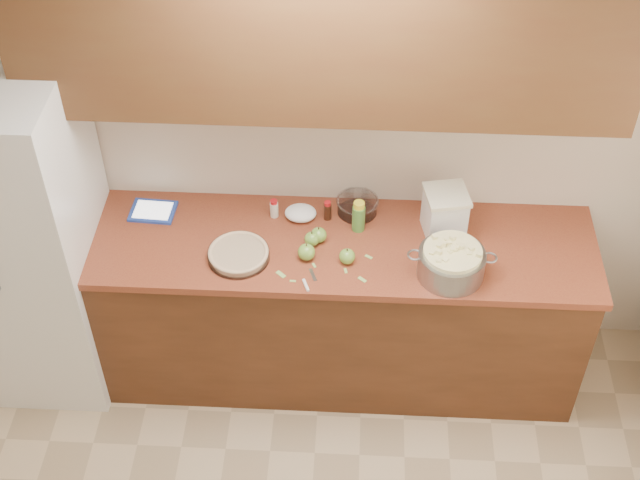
# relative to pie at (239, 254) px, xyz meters

# --- Properties ---
(room_shell) EXTENTS (3.60, 3.60, 3.60)m
(room_shell) POSITION_rel_pie_xyz_m (0.38, -1.35, 0.36)
(room_shell) COLOR tan
(room_shell) RESTS_ON ground
(counter_run) EXTENTS (2.64, 0.68, 0.92)m
(counter_run) POSITION_rel_pie_xyz_m (0.38, 0.13, -0.48)
(counter_run) COLOR #542C17
(counter_run) RESTS_ON ground
(upper_cabinets) EXTENTS (2.60, 0.34, 0.70)m
(upper_cabinets) POSITION_rel_pie_xyz_m (0.38, 0.28, 1.01)
(upper_cabinets) COLOR #4F3218
(upper_cabinets) RESTS_ON room_shell
(fridge) EXTENTS (0.70, 0.70, 1.80)m
(fridge) POSITION_rel_pie_xyz_m (-1.06, 0.09, -0.04)
(fridge) COLOR silver
(fridge) RESTS_ON ground
(pie) EXTENTS (0.29, 0.29, 0.05)m
(pie) POSITION_rel_pie_xyz_m (0.00, 0.00, 0.00)
(pie) COLOR silver
(pie) RESTS_ON counter_run
(colander) EXTENTS (0.41, 0.31, 0.15)m
(colander) POSITION_rel_pie_xyz_m (0.98, -0.05, 0.05)
(colander) COLOR gray
(colander) RESTS_ON counter_run
(flour_canister) EXTENTS (0.23, 0.23, 0.24)m
(flour_canister) POSITION_rel_pie_xyz_m (0.96, 0.23, 0.10)
(flour_canister) COLOR white
(flour_canister) RESTS_ON counter_run
(tablet) EXTENTS (0.23, 0.18, 0.02)m
(tablet) POSITION_rel_pie_xyz_m (-0.46, 0.29, -0.02)
(tablet) COLOR #213E9F
(tablet) RESTS_ON counter_run
(paring_knife) EXTENTS (0.07, 0.15, 0.01)m
(paring_knife) POSITION_rel_pie_xyz_m (0.33, -0.15, -0.02)
(paring_knife) COLOR gray
(paring_knife) RESTS_ON counter_run
(lemon_bottle) EXTENTS (0.06, 0.06, 0.17)m
(lemon_bottle) POSITION_rel_pie_xyz_m (0.55, 0.23, 0.06)
(lemon_bottle) COLOR #4C8C38
(lemon_bottle) RESTS_ON counter_run
(cinnamon_shaker) EXTENTS (0.04, 0.04, 0.10)m
(cinnamon_shaker) POSITION_rel_pie_xyz_m (0.14, 0.30, 0.02)
(cinnamon_shaker) COLOR beige
(cinnamon_shaker) RESTS_ON counter_run
(vanilla_bottle) EXTENTS (0.04, 0.04, 0.11)m
(vanilla_bottle) POSITION_rel_pie_xyz_m (0.40, 0.30, 0.03)
(vanilla_bottle) COLOR black
(vanilla_bottle) RESTS_ON counter_run
(mixing_bowl) EXTENTS (0.21, 0.21, 0.08)m
(mixing_bowl) POSITION_rel_pie_xyz_m (0.55, 0.35, 0.02)
(mixing_bowl) COLOR silver
(mixing_bowl) RESTS_ON counter_run
(paper_towel) EXTENTS (0.18, 0.15, 0.06)m
(paper_towel) POSITION_rel_pie_xyz_m (0.27, 0.29, 0.01)
(paper_towel) COLOR white
(paper_towel) RESTS_ON counter_run
(apple_left) EXTENTS (0.07, 0.07, 0.08)m
(apple_left) POSITION_rel_pie_xyz_m (0.34, 0.11, 0.01)
(apple_left) COLOR olive
(apple_left) RESTS_ON counter_run
(apple_center) EXTENTS (0.08, 0.08, 0.09)m
(apple_center) POSITION_rel_pie_xyz_m (0.37, 0.13, 0.01)
(apple_center) COLOR olive
(apple_center) RESTS_ON counter_run
(apple_front) EXTENTS (0.08, 0.08, 0.09)m
(apple_front) POSITION_rel_pie_xyz_m (0.32, 0.01, 0.02)
(apple_front) COLOR olive
(apple_front) RESTS_ON counter_run
(apple_extra) EXTENTS (0.08, 0.08, 0.09)m
(apple_extra) POSITION_rel_pie_xyz_m (0.51, -0.00, 0.01)
(apple_extra) COLOR olive
(apple_extra) RESTS_ON counter_run
(peel_a) EXTENTS (0.02, 0.03, 0.00)m
(peel_a) POSITION_rel_pie_xyz_m (0.50, -0.06, -0.02)
(peel_a) COLOR #91BC5B
(peel_a) RESTS_ON counter_run
(peel_b) EXTENTS (0.02, 0.03, 0.00)m
(peel_b) POSITION_rel_pie_xyz_m (0.35, -0.03, -0.02)
(peel_b) COLOR #91BC5B
(peel_b) RESTS_ON counter_run
(peel_c) EXTENTS (0.05, 0.05, 0.00)m
(peel_c) POSITION_rel_pie_xyz_m (0.21, -0.10, -0.02)
(peel_c) COLOR #91BC5B
(peel_c) RESTS_ON counter_run
(peel_d) EXTENTS (0.04, 0.03, 0.00)m
(peel_d) POSITION_rel_pie_xyz_m (0.61, 0.04, -0.02)
(peel_d) COLOR #91BC5B
(peel_d) RESTS_ON counter_run
(peel_e) EXTENTS (0.03, 0.01, 0.00)m
(peel_e) POSITION_rel_pie_xyz_m (0.26, -0.14, -0.02)
(peel_e) COLOR #91BC5B
(peel_e) RESTS_ON counter_run
(peel_f) EXTENTS (0.04, 0.04, 0.00)m
(peel_f) POSITION_rel_pie_xyz_m (0.58, -0.11, -0.02)
(peel_f) COLOR #91BC5B
(peel_f) RESTS_ON counter_run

